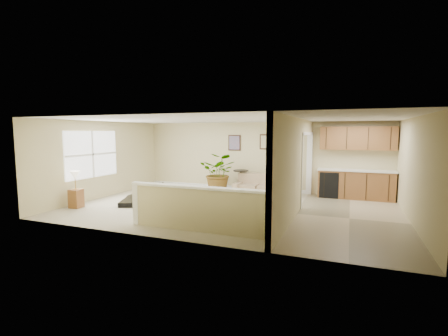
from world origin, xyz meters
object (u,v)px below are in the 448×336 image
at_px(piano, 147,185).
at_px(piano_bench, 176,195).
at_px(small_plant, 295,190).
at_px(accent_table, 241,178).
at_px(loveseat, 259,184).
at_px(palm_plant, 219,173).
at_px(lamp_stand, 76,192).

distance_m(piano, piano_bench, 0.94).
bearing_deg(small_plant, accent_table, 174.70).
xyz_separation_m(piano, loveseat, (2.84, 2.48, -0.18)).
relative_size(loveseat, palm_plant, 1.17).
distance_m(piano_bench, small_plant, 3.96).
bearing_deg(palm_plant, lamp_stand, -128.14).
height_order(loveseat, palm_plant, palm_plant).
bearing_deg(piano, small_plant, 10.00).
bearing_deg(lamp_stand, accent_table, 48.32).
xyz_separation_m(piano_bench, accent_table, (1.23, 2.51, 0.25)).
height_order(accent_table, palm_plant, palm_plant).
xyz_separation_m(accent_table, small_plant, (1.98, -0.18, -0.28)).
bearing_deg(palm_plant, accent_table, 26.33).
bearing_deg(piano_bench, lamp_stand, -147.16).
height_order(accent_table, small_plant, accent_table).
xyz_separation_m(piano_bench, loveseat, (1.97, 2.25, 0.10)).
bearing_deg(loveseat, lamp_stand, -140.96).
xyz_separation_m(loveseat, small_plant, (1.24, 0.08, -0.13)).
height_order(piano_bench, lamp_stand, lamp_stand).
relative_size(piano_bench, accent_table, 0.96).
bearing_deg(palm_plant, piano, -120.32).
xyz_separation_m(loveseat, accent_table, (-0.74, 0.26, 0.15)).
relative_size(small_plant, lamp_stand, 0.51).
bearing_deg(accent_table, small_plant, -5.30).
bearing_deg(loveseat, piano_bench, -133.19).
xyz_separation_m(piano_bench, palm_plant, (0.53, 2.17, 0.44)).
bearing_deg(accent_table, lamp_stand, -131.68).
relative_size(piano, lamp_stand, 1.82).
bearing_deg(piano, loveseat, 19.04).
bearing_deg(piano_bench, small_plant, 35.97).
bearing_deg(lamp_stand, palm_plant, 51.86).
distance_m(loveseat, accent_table, 0.80).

